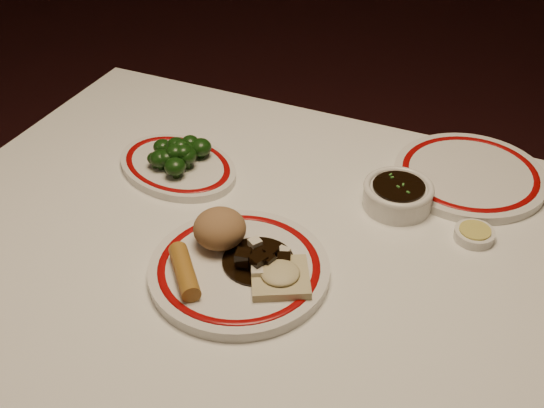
{
  "coord_description": "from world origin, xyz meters",
  "views": [
    {
      "loc": [
        0.33,
        -0.73,
        1.45
      ],
      "look_at": [
        -0.03,
        0.06,
        0.8
      ],
      "focal_mm": 45.0,
      "sensor_mm": 36.0,
      "label": 1
    }
  ],
  "objects_px": {
    "broccoli_plate": "(178,166)",
    "broccoli_pile": "(178,152)",
    "fried_wonton": "(280,276)",
    "stirfry_heap": "(261,259)",
    "soy_bowl": "(398,196)",
    "dining_table": "(272,296)",
    "main_plate": "(239,269)",
    "spring_roll": "(184,271)",
    "rice_mound": "(220,229)"
  },
  "relations": [
    {
      "from": "spring_roll",
      "to": "broccoli_plate",
      "type": "bearing_deg",
      "value": 81.49
    },
    {
      "from": "soy_bowl",
      "to": "spring_roll",
      "type": "bearing_deg",
      "value": -125.44
    },
    {
      "from": "rice_mound",
      "to": "broccoli_pile",
      "type": "distance_m",
      "value": 0.24
    },
    {
      "from": "stirfry_heap",
      "to": "broccoli_plate",
      "type": "height_order",
      "value": "stirfry_heap"
    },
    {
      "from": "broccoli_pile",
      "to": "fried_wonton",
      "type": "bearing_deg",
      "value": -35.65
    },
    {
      "from": "stirfry_heap",
      "to": "broccoli_pile",
      "type": "xyz_separation_m",
      "value": [
        -0.25,
        0.19,
        0.01
      ]
    },
    {
      "from": "fried_wonton",
      "to": "stirfry_heap",
      "type": "xyz_separation_m",
      "value": [
        -0.04,
        0.02,
        0.0
      ]
    },
    {
      "from": "fried_wonton",
      "to": "soy_bowl",
      "type": "relative_size",
      "value": 0.97
    },
    {
      "from": "broccoli_plate",
      "to": "soy_bowl",
      "type": "xyz_separation_m",
      "value": [
        0.39,
        0.06,
        0.01
      ]
    },
    {
      "from": "stirfry_heap",
      "to": "soy_bowl",
      "type": "height_order",
      "value": "stirfry_heap"
    },
    {
      "from": "broccoli_plate",
      "to": "main_plate",
      "type": "bearing_deg",
      "value": -42.04
    },
    {
      "from": "soy_bowl",
      "to": "dining_table",
      "type": "bearing_deg",
      "value": -125.32
    },
    {
      "from": "dining_table",
      "to": "broccoli_pile",
      "type": "bearing_deg",
      "value": 150.27
    },
    {
      "from": "dining_table",
      "to": "broccoli_plate",
      "type": "height_order",
      "value": "broccoli_plate"
    },
    {
      "from": "stirfry_heap",
      "to": "fried_wonton",
      "type": "bearing_deg",
      "value": -27.49
    },
    {
      "from": "main_plate",
      "to": "stirfry_heap",
      "type": "relative_size",
      "value": 2.91
    },
    {
      "from": "rice_mound",
      "to": "soy_bowl",
      "type": "bearing_deg",
      "value": 46.51
    },
    {
      "from": "main_plate",
      "to": "broccoli_plate",
      "type": "relative_size",
      "value": 1.13
    },
    {
      "from": "soy_bowl",
      "to": "stirfry_heap",
      "type": "bearing_deg",
      "value": -119.57
    },
    {
      "from": "main_plate",
      "to": "fried_wonton",
      "type": "distance_m",
      "value": 0.07
    },
    {
      "from": "main_plate",
      "to": "broccoli_pile",
      "type": "height_order",
      "value": "broccoli_pile"
    },
    {
      "from": "spring_roll",
      "to": "dining_table",
      "type": "bearing_deg",
      "value": 13.26
    },
    {
      "from": "fried_wonton",
      "to": "broccoli_pile",
      "type": "relative_size",
      "value": 0.98
    },
    {
      "from": "main_plate",
      "to": "broccoli_plate",
      "type": "xyz_separation_m",
      "value": [
        -0.23,
        0.2,
        -0.0
      ]
    },
    {
      "from": "fried_wonton",
      "to": "soy_bowl",
      "type": "xyz_separation_m",
      "value": [
        0.1,
        0.27,
        -0.01
      ]
    },
    {
      "from": "dining_table",
      "to": "spring_roll",
      "type": "bearing_deg",
      "value": -125.64
    },
    {
      "from": "dining_table",
      "to": "main_plate",
      "type": "relative_size",
      "value": 3.8
    },
    {
      "from": "fried_wonton",
      "to": "broccoli_pile",
      "type": "xyz_separation_m",
      "value": [
        -0.29,
        0.21,
        0.01
      ]
    },
    {
      "from": "spring_roll",
      "to": "broccoli_pile",
      "type": "bearing_deg",
      "value": 80.93
    },
    {
      "from": "main_plate",
      "to": "soy_bowl",
      "type": "relative_size",
      "value": 2.72
    },
    {
      "from": "broccoli_pile",
      "to": "soy_bowl",
      "type": "relative_size",
      "value": 0.98
    },
    {
      "from": "main_plate",
      "to": "soy_bowl",
      "type": "bearing_deg",
      "value": 57.42
    },
    {
      "from": "spring_roll",
      "to": "stirfry_heap",
      "type": "bearing_deg",
      "value": -1.33
    },
    {
      "from": "broccoli_plate",
      "to": "broccoli_pile",
      "type": "height_order",
      "value": "broccoli_pile"
    },
    {
      "from": "spring_roll",
      "to": "soy_bowl",
      "type": "distance_m",
      "value": 0.39
    },
    {
      "from": "stirfry_heap",
      "to": "broccoli_plate",
      "type": "xyz_separation_m",
      "value": [
        -0.25,
        0.19,
        -0.02
      ]
    },
    {
      "from": "spring_roll",
      "to": "broccoli_pile",
      "type": "relative_size",
      "value": 0.91
    },
    {
      "from": "broccoli_pile",
      "to": "soy_bowl",
      "type": "distance_m",
      "value": 0.4
    },
    {
      "from": "dining_table",
      "to": "main_plate",
      "type": "distance_m",
      "value": 0.12
    },
    {
      "from": "rice_mound",
      "to": "stirfry_heap",
      "type": "xyz_separation_m",
      "value": [
        0.08,
        -0.02,
        -0.02
      ]
    },
    {
      "from": "rice_mound",
      "to": "stirfry_heap",
      "type": "height_order",
      "value": "rice_mound"
    },
    {
      "from": "broccoli_pile",
      "to": "dining_table",
      "type": "bearing_deg",
      "value": -29.73
    },
    {
      "from": "dining_table",
      "to": "fried_wonton",
      "type": "relative_size",
      "value": 10.7
    },
    {
      "from": "spring_roll",
      "to": "fried_wonton",
      "type": "bearing_deg",
      "value": -19.29
    },
    {
      "from": "dining_table",
      "to": "broccoli_plate",
      "type": "distance_m",
      "value": 0.31
    },
    {
      "from": "rice_mound",
      "to": "broccoli_plate",
      "type": "distance_m",
      "value": 0.25
    },
    {
      "from": "main_plate",
      "to": "fried_wonton",
      "type": "relative_size",
      "value": 2.81
    },
    {
      "from": "stirfry_heap",
      "to": "soy_bowl",
      "type": "distance_m",
      "value": 0.28
    },
    {
      "from": "broccoli_plate",
      "to": "soy_bowl",
      "type": "height_order",
      "value": "soy_bowl"
    },
    {
      "from": "spring_roll",
      "to": "soy_bowl",
      "type": "relative_size",
      "value": 0.89
    }
  ]
}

